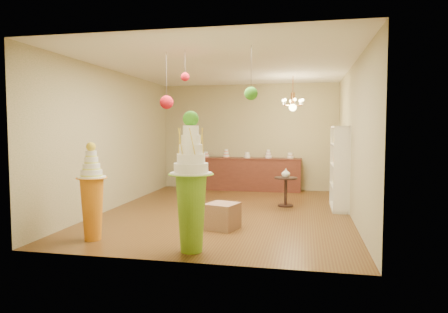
% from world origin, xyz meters
% --- Properties ---
extents(floor, '(6.50, 6.50, 0.00)m').
position_xyz_m(floor, '(0.00, 0.00, 0.00)').
color(floor, '#543516').
rests_on(floor, ground).
extents(ceiling, '(6.50, 6.50, 0.00)m').
position_xyz_m(ceiling, '(0.00, 0.00, 3.00)').
color(ceiling, silver).
rests_on(ceiling, ground).
extents(wall_back, '(5.00, 0.04, 3.00)m').
position_xyz_m(wall_back, '(0.00, 3.25, 1.50)').
color(wall_back, tan).
rests_on(wall_back, ground).
extents(wall_front, '(5.00, 0.04, 3.00)m').
position_xyz_m(wall_front, '(0.00, -3.25, 1.50)').
color(wall_front, tan).
rests_on(wall_front, ground).
extents(wall_left, '(0.04, 6.50, 3.00)m').
position_xyz_m(wall_left, '(-2.50, 0.00, 1.50)').
color(wall_left, tan).
rests_on(wall_left, ground).
extents(wall_right, '(0.04, 6.50, 3.00)m').
position_xyz_m(wall_right, '(2.50, 0.00, 1.50)').
color(wall_right, tan).
rests_on(wall_right, ground).
extents(pedestal_green, '(0.68, 0.68, 1.99)m').
position_xyz_m(pedestal_green, '(0.03, -2.78, 0.82)').
color(pedestal_green, '#74B127').
rests_on(pedestal_green, floor).
extents(pedestal_orange, '(0.57, 0.57, 1.53)m').
position_xyz_m(pedestal_orange, '(-1.65, -2.51, 0.62)').
color(pedestal_orange, orange).
rests_on(pedestal_orange, floor).
extents(burlap_riser, '(0.62, 0.62, 0.45)m').
position_xyz_m(burlap_riser, '(0.20, -1.44, 0.23)').
color(burlap_riser, '#8F674D').
rests_on(burlap_riser, floor).
extents(sideboard, '(3.04, 0.54, 1.16)m').
position_xyz_m(sideboard, '(0.00, 2.97, 0.48)').
color(sideboard, '#54251A').
rests_on(sideboard, floor).
extents(shelving_unit, '(0.33, 1.20, 1.80)m').
position_xyz_m(shelving_unit, '(2.34, 0.80, 0.90)').
color(shelving_unit, silver).
rests_on(shelving_unit, floor).
extents(round_table, '(0.56, 0.56, 0.66)m').
position_xyz_m(round_table, '(1.18, 0.82, 0.42)').
color(round_table, black).
rests_on(round_table, floor).
extents(vase, '(0.24, 0.24, 0.20)m').
position_xyz_m(vase, '(1.18, 0.82, 0.75)').
color(vase, silver).
rests_on(vase, round_table).
extents(pom_red_left, '(0.23, 0.23, 0.94)m').
position_xyz_m(pom_red_left, '(-0.66, -1.83, 2.18)').
color(pom_red_left, '#3E342C').
rests_on(pom_red_left, ceiling).
extents(pom_green_mid, '(0.20, 0.20, 0.83)m').
position_xyz_m(pom_green_mid, '(0.78, -2.07, 2.28)').
color(pom_green_mid, '#3E342C').
rests_on(pom_green_mid, ceiling).
extents(pom_red_right, '(0.14, 0.14, 0.50)m').
position_xyz_m(pom_red_right, '(-0.31, -1.92, 2.57)').
color(pom_red_right, '#3E342C').
rests_on(pom_red_right, ceiling).
extents(chandelier, '(0.69, 0.69, 0.85)m').
position_xyz_m(chandelier, '(1.29, 1.59, 2.30)').
color(chandelier, '#C48345').
rests_on(chandelier, ceiling).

